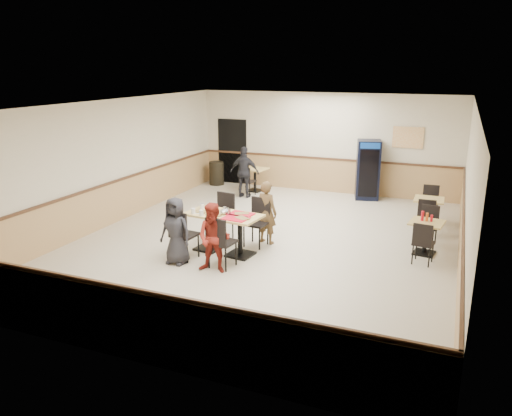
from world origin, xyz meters
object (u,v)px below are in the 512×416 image
at_px(diner_woman_left, 176,231).
at_px(diner_man_opposite, 267,212).
at_px(main_table, 224,227).
at_px(lone_diner, 245,172).
at_px(diner_woman_right, 214,238).
at_px(side_table_near, 426,233).
at_px(back_table, 255,176).
at_px(pepsi_cooler, 368,170).
at_px(side_table_far, 428,209).
at_px(trash_bin, 217,173).

height_order(diner_woman_left, diner_man_opposite, diner_man_opposite).
xyz_separation_m(main_table, lone_diner, (-1.40, 4.32, 0.20)).
xyz_separation_m(diner_woman_right, side_table_near, (3.61, 2.47, -0.21)).
xyz_separation_m(back_table, pepsi_cooler, (3.37, 0.39, 0.38)).
distance_m(side_table_far, pepsi_cooler, 2.91).
height_order(diner_woman_right, pepsi_cooler, pepsi_cooler).
xyz_separation_m(side_table_near, side_table_far, (-0.07, 1.83, 0.02)).
bearing_deg(side_table_far, lone_diner, 169.04).
xyz_separation_m(diner_woman_left, side_table_far, (4.42, 4.19, -0.19)).
distance_m(diner_man_opposite, back_table, 4.71).
distance_m(main_table, lone_diner, 4.54).
height_order(diner_man_opposite, pepsi_cooler, pepsi_cooler).
bearing_deg(pepsi_cooler, lone_diner, -174.00).
bearing_deg(trash_bin, diner_man_opposite, -52.67).
bearing_deg(back_table, side_table_near, -34.64).
height_order(diner_man_opposite, back_table, diner_man_opposite).
xyz_separation_m(diner_man_opposite, pepsi_cooler, (1.36, 4.64, 0.16)).
height_order(lone_diner, trash_bin, lone_diner).
xyz_separation_m(lone_diner, side_table_far, (5.21, -1.01, -0.27)).
height_order(side_table_near, trash_bin, trash_bin).
xyz_separation_m(main_table, side_table_near, (3.89, 1.48, -0.09)).
bearing_deg(pepsi_cooler, trash_bin, 166.80).
relative_size(diner_woman_right, lone_diner, 0.89).
bearing_deg(back_table, lone_diner, -90.00).
height_order(main_table, diner_man_opposite, diner_man_opposite).
xyz_separation_m(diner_man_opposite, back_table, (-2.01, 4.25, -0.22)).
height_order(diner_man_opposite, side_table_near, diner_man_opposite).
bearing_deg(side_table_far, trash_bin, 162.06).
bearing_deg(side_table_near, diner_woman_right, -145.64).
xyz_separation_m(diner_man_opposite, trash_bin, (-3.51, 4.60, -0.32)).
distance_m(diner_woman_right, side_table_near, 4.38).
bearing_deg(main_table, diner_man_opposite, 62.10).
relative_size(main_table, side_table_near, 2.23).
relative_size(lone_diner, pepsi_cooler, 0.88).
xyz_separation_m(diner_woman_left, lone_diner, (-0.79, 5.20, 0.09)).
bearing_deg(trash_bin, diner_woman_left, -70.21).
bearing_deg(trash_bin, side_table_far, -17.94).
distance_m(side_table_near, back_table, 6.42).
bearing_deg(main_table, trash_bin, 124.59).
xyz_separation_m(side_table_far, trash_bin, (-6.71, 2.17, -0.10)).
bearing_deg(side_table_near, lone_diner, 151.77).
height_order(lone_diner, side_table_near, lone_diner).
height_order(diner_woman_left, back_table, diner_woman_left).
relative_size(diner_woman_left, trash_bin, 1.78).
relative_size(diner_woman_left, lone_diner, 0.89).
xyz_separation_m(side_table_near, trash_bin, (-6.79, 4.00, -0.09)).
xyz_separation_m(lone_diner, trash_bin, (-1.50, 1.16, -0.38)).
xyz_separation_m(lone_diner, pepsi_cooler, (3.37, 1.21, 0.11)).
bearing_deg(side_table_near, side_table_far, 92.33).
height_order(main_table, side_table_far, main_table).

